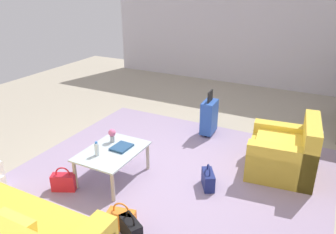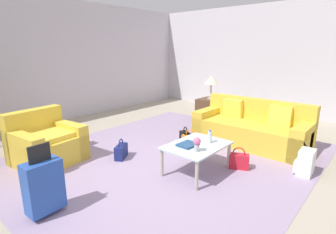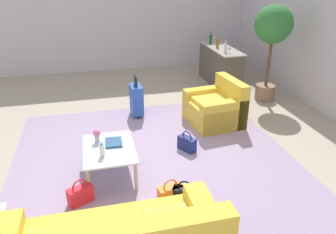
# 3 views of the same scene
# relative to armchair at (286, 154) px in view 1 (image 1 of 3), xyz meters

# --- Properties ---
(ground_plane) EXTENTS (12.00, 12.00, 0.00)m
(ground_plane) POSITION_rel_armchair_xyz_m (0.91, -1.67, -0.30)
(ground_plane) COLOR #A89E89
(wall_left) EXTENTS (0.12, 8.00, 3.10)m
(wall_left) POSITION_rel_armchair_xyz_m (-4.15, -1.67, 1.25)
(wall_left) COLOR silver
(wall_left) RESTS_ON ground
(area_rug) EXTENTS (5.20, 4.40, 0.01)m
(area_rug) POSITION_rel_armchair_xyz_m (1.51, -1.47, -0.29)
(area_rug) COLOR #9984A3
(area_rug) RESTS_ON ground
(armchair) EXTENTS (1.08, 1.02, 0.86)m
(armchair) POSITION_rel_armchair_xyz_m (0.00, 0.00, 0.00)
(armchair) COLOR gold
(armchair) RESTS_ON ground
(coffee_table) EXTENTS (0.98, 0.73, 0.45)m
(coffee_table) POSITION_rel_armchair_xyz_m (1.31, -2.17, 0.10)
(coffee_table) COLOR silver
(coffee_table) RESTS_ON ground
(water_bottle) EXTENTS (0.06, 0.06, 0.20)m
(water_bottle) POSITION_rel_armchair_xyz_m (1.51, -2.27, 0.25)
(water_bottle) COLOR silver
(water_bottle) RESTS_ON coffee_table
(coffee_table_book) EXTENTS (0.30, 0.25, 0.03)m
(coffee_table_book) POSITION_rel_armchair_xyz_m (1.19, -2.09, 0.17)
(coffee_table_book) COLOR navy
(coffee_table_book) RESTS_ON coffee_table
(flower_vase) EXTENTS (0.11, 0.11, 0.21)m
(flower_vase) POSITION_rel_armchair_xyz_m (1.09, -2.32, 0.28)
(flower_vase) COLOR #B2B7BC
(flower_vase) RESTS_ON coffee_table
(suitcase_blue) EXTENTS (0.41, 0.24, 0.85)m
(suitcase_blue) POSITION_rel_armchair_xyz_m (-0.69, -1.47, 0.06)
(suitcase_blue) COLOR #2851AD
(suitcase_blue) RESTS_ON ground
(handbag_orange) EXTENTS (0.21, 0.34, 0.36)m
(handbag_orange) POSITION_rel_armchair_xyz_m (2.12, -1.47, -0.17)
(handbag_orange) COLOR orange
(handbag_orange) RESTS_ON ground
(handbag_red) EXTENTS (0.27, 0.35, 0.36)m
(handbag_red) POSITION_rel_armchair_xyz_m (1.86, -2.60, -0.17)
(handbag_red) COLOR red
(handbag_red) RESTS_ON ground
(handbag_black) EXTENTS (0.28, 0.35, 0.36)m
(handbag_black) POSITION_rel_armchair_xyz_m (2.20, -1.29, -0.17)
(handbag_black) COLOR black
(handbag_black) RESTS_ON ground
(handbag_navy) EXTENTS (0.35, 0.28, 0.36)m
(handbag_navy) POSITION_rel_armchair_xyz_m (0.90, -0.87, -0.17)
(handbag_navy) COLOR navy
(handbag_navy) RESTS_ON ground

